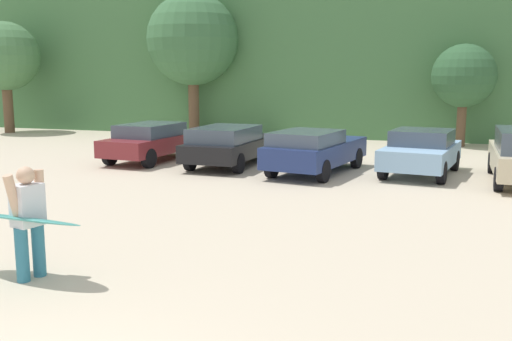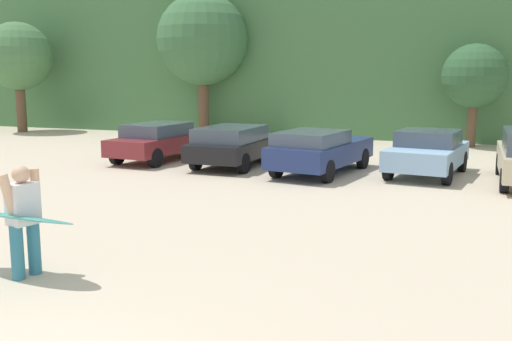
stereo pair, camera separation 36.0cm
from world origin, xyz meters
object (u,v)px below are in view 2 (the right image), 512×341
object	(u,v)px
parked_car_black	(236,144)
parked_car_navy	(320,150)
surfboard_teal	(17,217)
parked_car_sky_blue	(428,152)
person_adult	(23,215)
parked_car_maroon	(158,140)

from	to	relation	value
parked_car_black	parked_car_navy	size ratio (longest dim) A/B	1.00
parked_car_navy	surfboard_teal	size ratio (longest dim) A/B	2.15
parked_car_sky_blue	person_adult	xyz separation A→B (m)	(-5.30, -11.59, 0.25)
parked_car_sky_blue	parked_car_maroon	bearing A→B (deg)	98.51
parked_car_maroon	parked_car_black	distance (m)	3.07
parked_car_maroon	parked_car_sky_blue	distance (m)	9.35
parked_car_navy	surfboard_teal	bearing A→B (deg)	178.80
parked_car_black	surfboard_teal	bearing A→B (deg)	-173.33
parked_car_sky_blue	person_adult	bearing A→B (deg)	163.81
parked_car_maroon	parked_car_navy	xyz separation A→B (m)	(6.13, -0.78, 0.02)
parked_car_maroon	person_adult	bearing A→B (deg)	-155.31
parked_car_maroon	parked_car_navy	distance (m)	6.18
parked_car_black	person_adult	size ratio (longest dim) A/B	2.71
parked_car_maroon	person_adult	distance (m)	12.26
parked_car_maroon	person_adult	xyz separation A→B (m)	(4.05, -11.57, 0.25)
person_adult	surfboard_teal	size ratio (longest dim) A/B	0.79
parked_car_navy	parked_car_sky_blue	distance (m)	3.32
parked_car_maroon	parked_car_navy	size ratio (longest dim) A/B	0.91
parked_car_black	person_adult	distance (m)	11.49
surfboard_teal	parked_car_maroon	bearing A→B (deg)	-66.83
parked_car_maroon	parked_car_sky_blue	bearing A→B (deg)	-84.48
parked_car_sky_blue	surfboard_teal	world-z (taller)	parked_car_sky_blue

